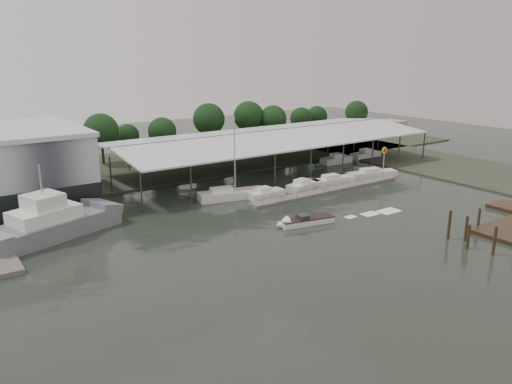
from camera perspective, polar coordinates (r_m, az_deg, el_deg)
ground at (r=59.30m, az=4.28°, el=-4.32°), size 200.00×200.00×0.00m
land_strip_far at (r=94.27m, az=-12.09°, el=2.98°), size 140.00×30.00×0.30m
land_strip_east at (r=98.46m, az=21.16°, el=2.80°), size 20.00×60.00×0.30m
covered_boat_shed at (r=89.41m, az=1.45°, el=6.58°), size 58.24×24.00×6.96m
floating_dock at (r=75.89m, az=8.29°, el=0.19°), size 28.00×2.00×1.40m
shell_fuel_sign at (r=83.55m, az=14.43°, el=3.91°), size 1.10×0.18×5.55m
distant_commercial_buildings at (r=130.25m, az=12.09°, el=7.19°), size 22.00×8.00×4.00m
grey_trawler at (r=61.13m, az=-22.08°, el=-3.28°), size 16.43×9.77×8.84m
white_sailboat at (r=71.38m, az=-2.90°, el=-0.28°), size 10.02×4.73×12.01m
speedboat_underway at (r=61.00m, az=5.27°, el=-3.37°), size 18.45×5.44×2.00m
moored_cruiser_0 at (r=71.77m, az=1.14°, el=-0.20°), size 5.43×2.20×1.70m
moored_cruiser_1 at (r=76.60m, az=5.45°, el=0.75°), size 6.51×3.53×1.70m
moored_cruiser_2 at (r=80.10m, az=8.74°, el=1.30°), size 7.59×2.98×1.70m
moored_cruiser_3 at (r=85.78m, az=13.06°, el=2.03°), size 9.13×4.34×1.70m
mooring_pilings at (r=59.89m, az=23.95°, el=-4.34°), size 7.32×6.33×3.92m
horizon_tree_line at (r=108.80m, az=-2.10°, el=8.13°), size 70.67×10.77×10.06m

